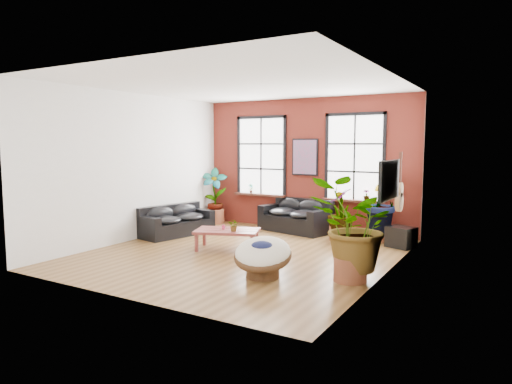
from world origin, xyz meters
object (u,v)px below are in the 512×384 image
at_px(sofa_back, 296,217).
at_px(coffee_table, 227,232).
at_px(papasan_chair, 263,255).
at_px(sofa_left, 176,221).

xyz_separation_m(sofa_back, coffee_table, (-0.39, -2.69, -0.00)).
bearing_deg(sofa_back, papasan_chair, -59.53).
bearing_deg(sofa_left, sofa_back, -38.96).
relative_size(sofa_back, papasan_chair, 1.63).
bearing_deg(sofa_left, papasan_chair, -108.02).
relative_size(sofa_left, coffee_table, 1.31).
height_order(sofa_back, sofa_left, sofa_back).
bearing_deg(coffee_table, sofa_back, 60.60).
xyz_separation_m(sofa_back, sofa_left, (-2.43, -2.00, -0.05)).
xyz_separation_m(sofa_left, coffee_table, (2.04, -0.69, 0.05)).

